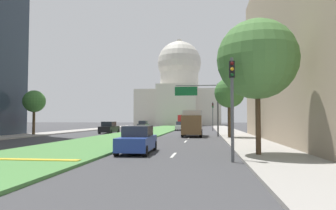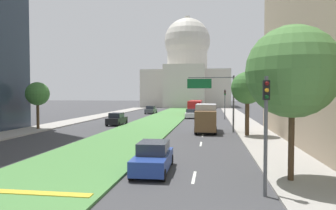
# 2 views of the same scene
# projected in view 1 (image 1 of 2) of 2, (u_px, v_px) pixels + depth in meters

# --- Properties ---
(ground_plane) EXTENTS (260.00, 260.00, 0.00)m
(ground_plane) POSITION_uv_depth(u_px,v_px,m) (156.00, 130.00, 56.32)
(ground_plane) COLOR #3D3D3F
(grass_median) EXTENTS (7.41, 92.51, 0.14)m
(grass_median) POSITION_uv_depth(u_px,v_px,m) (151.00, 131.00, 51.23)
(grass_median) COLOR #4C8442
(grass_median) RESTS_ON ground_plane
(median_curb_nose) EXTENTS (6.67, 0.50, 0.04)m
(median_curb_nose) POSITION_uv_depth(u_px,v_px,m) (14.00, 159.00, 14.60)
(median_curb_nose) COLOR gold
(median_curb_nose) RESTS_ON grass_median
(lane_dashes_right) EXTENTS (0.16, 55.06, 0.01)m
(lane_dashes_right) POSITION_uv_depth(u_px,v_px,m) (192.00, 134.00, 42.26)
(lane_dashes_right) COLOR silver
(lane_dashes_right) RESTS_ON ground_plane
(sidewalk_left) EXTENTS (4.00, 92.51, 0.15)m
(sidewalk_left) POSITION_uv_depth(u_px,v_px,m) (64.00, 132.00, 47.77)
(sidewalk_left) COLOR #9E9991
(sidewalk_left) RESTS_ON ground_plane
(sidewalk_right) EXTENTS (4.00, 92.51, 0.15)m
(sidewalk_right) POSITION_uv_depth(u_px,v_px,m) (231.00, 133.00, 44.50)
(sidewalk_right) COLOR #9E9991
(sidewalk_right) RESTS_ON ground_plane
(capitol_building) EXTENTS (28.69, 24.93, 31.03)m
(capitol_building) POSITION_uv_depth(u_px,v_px,m) (179.00, 92.00, 107.20)
(capitol_building) COLOR beige
(capitol_building) RESTS_ON ground_plane
(traffic_light_near_right) EXTENTS (0.28, 0.35, 5.20)m
(traffic_light_near_right) POSITION_uv_depth(u_px,v_px,m) (232.00, 95.00, 14.82)
(traffic_light_near_right) COLOR #515456
(traffic_light_near_right) RESTS_ON ground_plane
(traffic_light_far_right) EXTENTS (0.28, 0.35, 5.20)m
(traffic_light_far_right) POSITION_uv_depth(u_px,v_px,m) (213.00, 113.00, 53.99)
(traffic_light_far_right) COLOR #515456
(traffic_light_far_right) RESTS_ON ground_plane
(overhead_guide_sign) EXTENTS (5.40, 0.20, 6.50)m
(overhead_guide_sign) POSITION_uv_depth(u_px,v_px,m) (202.00, 99.00, 36.85)
(overhead_guide_sign) COLOR #515456
(overhead_guide_sign) RESTS_ON ground_plane
(street_tree_right_near) EXTENTS (4.56, 4.56, 7.81)m
(street_tree_right_near) POSITION_uv_depth(u_px,v_px,m) (257.00, 59.00, 16.96)
(street_tree_right_near) COLOR #4C3823
(street_tree_right_near) RESTS_ON ground_plane
(street_tree_left_mid) EXTENTS (2.83, 2.83, 5.84)m
(street_tree_left_mid) POSITION_uv_depth(u_px,v_px,m) (34.00, 102.00, 38.49)
(street_tree_left_mid) COLOR #4C3823
(street_tree_left_mid) RESTS_ON ground_plane
(street_tree_right_mid) EXTENTS (3.32, 3.32, 6.69)m
(street_tree_right_mid) POSITION_uv_depth(u_px,v_px,m) (229.00, 93.00, 33.10)
(street_tree_right_mid) COLOR #4C3823
(street_tree_right_mid) RESTS_ON ground_plane
(sedan_lead_stopped) EXTENTS (2.00, 4.55, 1.70)m
(sedan_lead_stopped) POSITION_uv_depth(u_px,v_px,m) (137.00, 140.00, 18.82)
(sedan_lead_stopped) COLOR navy
(sedan_lead_stopped) RESTS_ON ground_plane
(sedan_midblock) EXTENTS (2.01, 4.34, 1.76)m
(sedan_midblock) POSITION_uv_depth(u_px,v_px,m) (109.00, 128.00, 44.14)
(sedan_midblock) COLOR black
(sedan_midblock) RESTS_ON ground_plane
(sedan_distant) EXTENTS (1.93, 4.42, 1.67)m
(sedan_distant) POSITION_uv_depth(u_px,v_px,m) (181.00, 126.00, 56.53)
(sedan_distant) COLOR silver
(sedan_distant) RESTS_ON ground_plane
(sedan_far_horizon) EXTENTS (2.11, 4.19, 1.74)m
(sedan_far_horizon) POSITION_uv_depth(u_px,v_px,m) (143.00, 125.00, 68.26)
(sedan_far_horizon) COLOR #4C5156
(sedan_far_horizon) RESTS_ON ground_plane
(sedan_very_far) EXTENTS (1.92, 4.65, 1.67)m
(sedan_very_far) POSITION_uv_depth(u_px,v_px,m) (199.00, 124.00, 79.90)
(sedan_very_far) COLOR #4C5156
(sedan_very_far) RESTS_ON ground_plane
(box_truck_delivery) EXTENTS (2.40, 6.40, 3.20)m
(box_truck_delivery) POSITION_uv_depth(u_px,v_px,m) (192.00, 123.00, 36.82)
(box_truck_delivery) COLOR brown
(box_truck_delivery) RESTS_ON ground_plane
(city_bus) EXTENTS (2.62, 11.00, 2.95)m
(city_bus) POSITION_uv_depth(u_px,v_px,m) (186.00, 121.00, 64.90)
(city_bus) COLOR #B21E1E
(city_bus) RESTS_ON ground_plane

